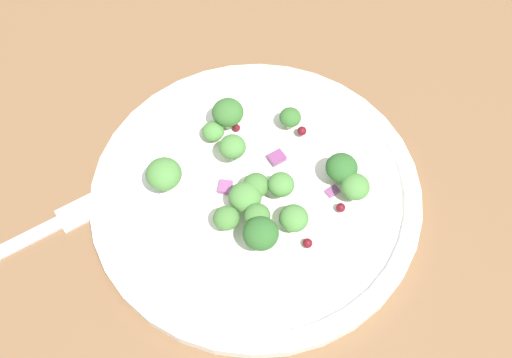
# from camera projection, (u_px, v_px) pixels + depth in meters

# --- Properties ---
(ground_plane) EXTENTS (1.80, 1.80, 0.02)m
(ground_plane) POSITION_uv_depth(u_px,v_px,m) (269.00, 213.00, 0.52)
(ground_plane) COLOR brown
(plate) EXTENTS (0.28, 0.28, 0.02)m
(plate) POSITION_uv_depth(u_px,v_px,m) (256.00, 190.00, 0.51)
(plate) COLOR white
(plate) RESTS_ON ground_plane
(dressing_pool) EXTENTS (0.16, 0.16, 0.00)m
(dressing_pool) POSITION_uv_depth(u_px,v_px,m) (256.00, 188.00, 0.50)
(dressing_pool) COLOR white
(dressing_pool) RESTS_ON plate
(broccoli_floret_0) EXTENTS (0.02, 0.02, 0.02)m
(broccoli_floret_0) POSITION_uv_depth(u_px,v_px,m) (232.00, 147.00, 0.50)
(broccoli_floret_0) COLOR #9EC684
(broccoli_floret_0) RESTS_ON plate
(broccoli_floret_1) EXTENTS (0.02, 0.02, 0.02)m
(broccoli_floret_1) POSITION_uv_depth(u_px,v_px,m) (281.00, 185.00, 0.48)
(broccoli_floret_1) COLOR #9EC684
(broccoli_floret_1) RESTS_ON plate
(broccoli_floret_2) EXTENTS (0.02, 0.02, 0.02)m
(broccoli_floret_2) POSITION_uv_depth(u_px,v_px,m) (257.00, 184.00, 0.49)
(broccoli_floret_2) COLOR #8EB77A
(broccoli_floret_2) RESTS_ON plate
(broccoli_floret_3) EXTENTS (0.02, 0.02, 0.02)m
(broccoli_floret_3) POSITION_uv_depth(u_px,v_px,m) (226.00, 218.00, 0.47)
(broccoli_floret_3) COLOR #ADD18E
(broccoli_floret_3) RESTS_ON plate
(broccoli_floret_4) EXTENTS (0.02, 0.02, 0.02)m
(broccoli_floret_4) POSITION_uv_depth(u_px,v_px,m) (256.00, 216.00, 0.47)
(broccoli_floret_4) COLOR #ADD18E
(broccoli_floret_4) RESTS_ON plate
(broccoli_floret_5) EXTENTS (0.02, 0.02, 0.02)m
(broccoli_floret_5) POSITION_uv_depth(u_px,v_px,m) (294.00, 219.00, 0.47)
(broccoli_floret_5) COLOR #8EB77A
(broccoli_floret_5) RESTS_ON plate
(broccoli_floret_6) EXTENTS (0.03, 0.03, 0.03)m
(broccoli_floret_6) POSITION_uv_depth(u_px,v_px,m) (261.00, 234.00, 0.45)
(broccoli_floret_6) COLOR #ADD18E
(broccoli_floret_6) RESTS_ON plate
(broccoli_floret_7) EXTENTS (0.03, 0.03, 0.03)m
(broccoli_floret_7) POSITION_uv_depth(u_px,v_px,m) (341.00, 168.00, 0.49)
(broccoli_floret_7) COLOR #ADD18E
(broccoli_floret_7) RESTS_ON plate
(broccoli_floret_8) EXTENTS (0.02, 0.02, 0.02)m
(broccoli_floret_8) POSITION_uv_depth(u_px,v_px,m) (213.00, 132.00, 0.52)
(broccoli_floret_8) COLOR #ADD18E
(broccoli_floret_8) RESTS_ON plate
(broccoli_floret_9) EXTENTS (0.02, 0.02, 0.02)m
(broccoli_floret_9) POSITION_uv_depth(u_px,v_px,m) (290.00, 118.00, 0.52)
(broccoli_floret_9) COLOR #ADD18E
(broccoli_floret_9) RESTS_ON plate
(broccoli_floret_10) EXTENTS (0.03, 0.03, 0.03)m
(broccoli_floret_10) POSITION_uv_depth(u_px,v_px,m) (228.00, 113.00, 0.52)
(broccoli_floret_10) COLOR #9EC684
(broccoli_floret_10) RESTS_ON plate
(broccoli_floret_11) EXTENTS (0.03, 0.03, 0.03)m
(broccoli_floret_11) POSITION_uv_depth(u_px,v_px,m) (245.00, 198.00, 0.48)
(broccoli_floret_11) COLOR #8EB77A
(broccoli_floret_11) RESTS_ON plate
(broccoli_floret_12) EXTENTS (0.02, 0.02, 0.02)m
(broccoli_floret_12) POSITION_uv_depth(u_px,v_px,m) (355.00, 187.00, 0.48)
(broccoli_floret_12) COLOR #ADD18E
(broccoli_floret_12) RESTS_ON plate
(broccoli_floret_13) EXTENTS (0.03, 0.03, 0.03)m
(broccoli_floret_13) POSITION_uv_depth(u_px,v_px,m) (164.00, 175.00, 0.48)
(broccoli_floret_13) COLOR #9EC684
(broccoli_floret_13) RESTS_ON plate
(cranberry_0) EXTENTS (0.01, 0.01, 0.01)m
(cranberry_0) POSITION_uv_depth(u_px,v_px,m) (236.00, 128.00, 0.53)
(cranberry_0) COLOR maroon
(cranberry_0) RESTS_ON plate
(cranberry_1) EXTENTS (0.01, 0.01, 0.01)m
(cranberry_1) POSITION_uv_depth(u_px,v_px,m) (301.00, 131.00, 0.52)
(cranberry_1) COLOR maroon
(cranberry_1) RESTS_ON plate
(cranberry_2) EXTENTS (0.01, 0.01, 0.01)m
(cranberry_2) POSITION_uv_depth(u_px,v_px,m) (308.00, 243.00, 0.47)
(cranberry_2) COLOR maroon
(cranberry_2) RESTS_ON plate
(cranberry_3) EXTENTS (0.01, 0.01, 0.01)m
(cranberry_3) POSITION_uv_depth(u_px,v_px,m) (341.00, 208.00, 0.49)
(cranberry_3) COLOR maroon
(cranberry_3) RESTS_ON plate
(onion_bit_0) EXTENTS (0.01, 0.01, 0.00)m
(onion_bit_0) POSITION_uv_depth(u_px,v_px,m) (332.00, 192.00, 0.50)
(onion_bit_0) COLOR #934C84
(onion_bit_0) RESTS_ON plate
(onion_bit_1) EXTENTS (0.01, 0.01, 0.01)m
(onion_bit_1) POSITION_uv_depth(u_px,v_px,m) (225.00, 187.00, 0.50)
(onion_bit_1) COLOR #934C84
(onion_bit_1) RESTS_ON plate
(onion_bit_2) EXTENTS (0.02, 0.02, 0.01)m
(onion_bit_2) POSITION_uv_depth(u_px,v_px,m) (277.00, 158.00, 0.51)
(onion_bit_2) COLOR #843D75
(onion_bit_2) RESTS_ON plate
(fork) EXTENTS (0.12, 0.16, 0.01)m
(fork) POSITION_uv_depth(u_px,v_px,m) (8.00, 247.00, 0.49)
(fork) COLOR silver
(fork) RESTS_ON ground_plane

